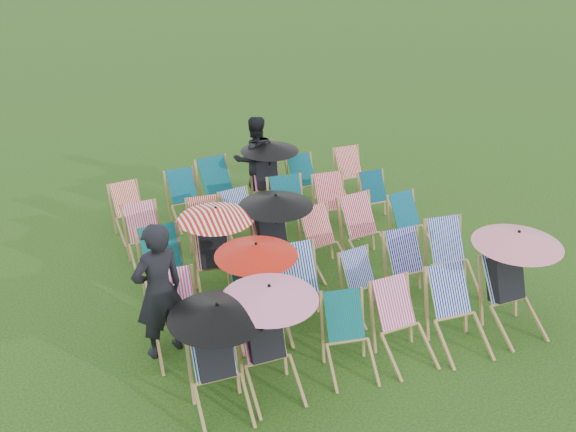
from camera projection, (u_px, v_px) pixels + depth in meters
name	position (u px, v px, depth m)	size (l,w,h in m)	color
ground	(299.00, 276.00, 9.83)	(100.00, 100.00, 0.00)	black
deckchair_0	(218.00, 357.00, 7.04)	(1.10, 1.15, 1.31)	#9D7D49
deckchair_1	(269.00, 338.00, 7.32)	(1.12, 1.16, 1.33)	#9D7D49
deckchair_2	(350.00, 339.00, 7.72)	(0.71, 0.90, 0.89)	#9D7D49
deckchair_3	(404.00, 325.00, 7.93)	(0.65, 0.88, 0.93)	#9D7D49
deckchair_4	(459.00, 313.00, 8.11)	(0.69, 0.93, 0.98)	#9D7D49
deckchair_5	(514.00, 280.00, 8.39)	(1.16, 1.20, 1.37)	#9D7D49
deckchair_6	(178.00, 319.00, 8.02)	(0.70, 0.93, 0.97)	#9D7D49
deckchair_7	(256.00, 289.00, 8.29)	(1.08, 1.13, 1.28)	#9D7D49
deckchair_8	(303.00, 292.00, 8.51)	(0.73, 0.98, 1.03)	#9D7D49
deckchair_9	(366.00, 286.00, 8.82)	(0.63, 0.82, 0.82)	#9D7D49
deckchair_10	(413.00, 271.00, 9.08)	(0.64, 0.88, 0.94)	#9D7D49
deckchair_11	(453.00, 259.00, 9.34)	(0.74, 0.96, 0.97)	#9D7D49
deckchair_12	(166.00, 271.00, 9.01)	(0.69, 0.95, 1.01)	#9D7D49
deckchair_13	(216.00, 249.00, 9.19)	(1.09, 1.16, 1.30)	#9D7D49
deckchair_14	(276.00, 236.00, 9.53)	(1.11, 1.15, 1.31)	#9D7D49
deckchair_15	(326.00, 242.00, 9.84)	(0.74, 0.93, 0.92)	#9D7D49
deckchair_16	(368.00, 232.00, 10.07)	(0.75, 0.98, 0.99)	#9D7D49
deckchair_17	(413.00, 225.00, 10.42)	(0.67, 0.86, 0.87)	#9D7D49
deckchair_18	(147.00, 238.00, 9.98)	(0.63, 0.86, 0.91)	#9D7D49
deckchair_19	(208.00, 231.00, 10.20)	(0.65, 0.87, 0.89)	#9D7D49
deckchair_20	(244.00, 222.00, 10.50)	(0.70, 0.89, 0.89)	#9D7D49
deckchair_21	(292.00, 212.00, 10.69)	(0.72, 0.96, 1.00)	#9D7D49
deckchair_22	(335.00, 207.00, 10.95)	(0.69, 0.91, 0.94)	#9D7D49
deckchair_23	(379.00, 200.00, 11.32)	(0.56, 0.78, 0.84)	#9D7D49
deckchair_24	(131.00, 212.00, 10.87)	(0.66, 0.84, 0.85)	#9D7D49
deckchair_25	(187.00, 200.00, 11.26)	(0.66, 0.87, 0.89)	#9D7D49
deckchair_26	(222.00, 191.00, 11.44)	(0.81, 1.03, 1.02)	#9D7D49
deckchair_27	(269.00, 175.00, 11.70)	(1.06, 1.12, 1.26)	#9D7D49
deckchair_28	(308.00, 183.00, 11.91)	(0.65, 0.87, 0.89)	#9D7D49
deckchair_29	(354.00, 175.00, 12.28)	(0.60, 0.83, 0.89)	#9D7D49
person_left	(159.00, 291.00, 7.81)	(0.67, 0.44, 1.83)	black
person_rear	(255.00, 159.00, 11.95)	(0.81, 0.63, 1.66)	black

